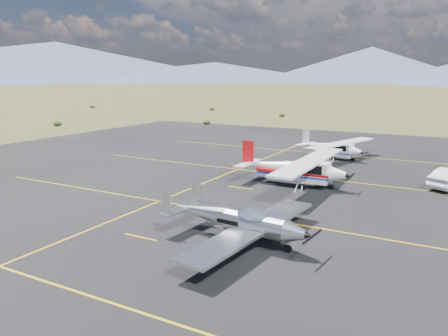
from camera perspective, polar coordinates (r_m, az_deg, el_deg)
The scene contains 5 objects.
ground at distance 23.31m, azimuth 0.47°, elevation -7.60°, with size 1600.00×1600.00×0.00m, color #383D1C.
apron at distance 29.38m, azimuth 6.98°, elevation -3.53°, with size 72.00×72.00×0.02m, color black.
aircraft_low_wing at distance 20.92m, azimuth 2.09°, elevation -6.89°, with size 7.31×10.16×2.20m.
aircraft_cessna at distance 31.83m, azimuth 9.07°, elevation 0.09°, with size 7.09×11.81×3.01m.
aircraft_plain at distance 43.09m, azimuth 13.88°, elevation 2.69°, with size 6.74×9.79×2.50m.
Camera 1 is at (10.42, -19.33, 7.82)m, focal length 35.00 mm.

